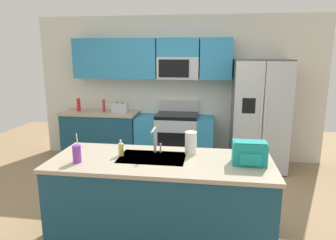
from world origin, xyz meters
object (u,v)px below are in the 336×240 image
object	(u,v)px
sink_faucet	(155,138)
backpack	(249,152)
toaster	(120,108)
range_oven	(175,139)
refrigerator	(259,115)
bottle_red	(79,105)
soap_dispenser	(121,149)
drink_cup_purple	(77,154)
paper_towel_roll	(191,143)
pepper_mill	(104,106)

from	to	relation	value
sink_faucet	backpack	size ratio (longest dim) A/B	0.88
sink_faucet	toaster	bearing A→B (deg)	115.88
backpack	range_oven	bearing A→B (deg)	112.97
toaster	backpack	xyz separation A→B (m)	(1.99, -2.33, 0.03)
refrigerator	backpack	bearing A→B (deg)	-100.42
range_oven	bottle_red	distance (m)	1.87
refrigerator	sink_faucet	distance (m)	2.53
bottle_red	backpack	world-z (taller)	bottle_red
range_oven	soap_dispenser	bearing A→B (deg)	-97.14
bottle_red	drink_cup_purple	bearing A→B (deg)	-66.32
toaster	backpack	world-z (taller)	backpack
refrigerator	bottle_red	distance (m)	3.22
refrigerator	bottle_red	size ratio (longest dim) A/B	7.88
soap_dispenser	backpack	size ratio (longest dim) A/B	0.53
bottle_red	paper_towel_roll	bearing A→B (deg)	-44.17
bottle_red	drink_cup_purple	distance (m)	2.81
bottle_red	sink_faucet	size ratio (longest dim) A/B	0.83
backpack	paper_towel_roll	bearing A→B (deg)	158.28
paper_towel_roll	backpack	world-z (taller)	paper_towel_roll
pepper_mill	bottle_red	world-z (taller)	bottle_red
toaster	paper_towel_roll	bearing A→B (deg)	-56.05
pepper_mill	soap_dispenser	bearing A→B (deg)	-66.36
paper_towel_roll	range_oven	bearing A→B (deg)	101.27
drink_cup_purple	toaster	bearing A→B (deg)	97.38
refrigerator	pepper_mill	distance (m)	2.74
bottle_red	pepper_mill	bearing A→B (deg)	-0.44
range_oven	bottle_red	world-z (taller)	bottle_red
range_oven	drink_cup_purple	bearing A→B (deg)	-104.35
pepper_mill	sink_faucet	bearing A→B (deg)	-58.20
sink_faucet	refrigerator	bearing A→B (deg)	56.73
range_oven	sink_faucet	world-z (taller)	sink_faucet
pepper_mill	drink_cup_purple	distance (m)	2.65
toaster	sink_faucet	xyz separation A→B (m)	(1.03, -2.13, 0.08)
pepper_mill	soap_dispenser	xyz separation A→B (m)	(1.01, -2.31, -0.05)
drink_cup_purple	paper_towel_roll	size ratio (longest dim) A/B	1.22
refrigerator	pepper_mill	xyz separation A→B (m)	(-2.73, 0.07, 0.09)
pepper_mill	bottle_red	bearing A→B (deg)	179.56
drink_cup_purple	paper_towel_roll	bearing A→B (deg)	21.18
bottle_red	soap_dispenser	world-z (taller)	bottle_red
toaster	soap_dispenser	world-z (taller)	toaster
sink_faucet	backpack	distance (m)	0.98
toaster	bottle_red	world-z (taller)	bottle_red
bottle_red	sink_faucet	world-z (taller)	sink_faucet
refrigerator	paper_towel_roll	distance (m)	2.31
range_oven	soap_dispenser	distance (m)	2.39
sink_faucet	soap_dispenser	world-z (taller)	sink_faucet
refrigerator	backpack	xyz separation A→B (m)	(-0.42, -2.31, 0.09)
soap_dispenser	backpack	xyz separation A→B (m)	(1.30, -0.07, 0.05)
soap_dispenser	backpack	bearing A→B (deg)	-2.95
refrigerator	toaster	size ratio (longest dim) A/B	6.61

